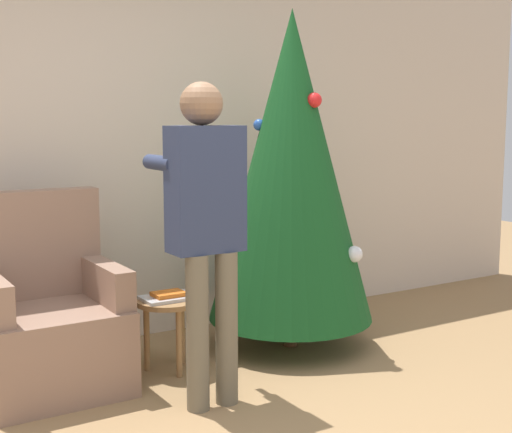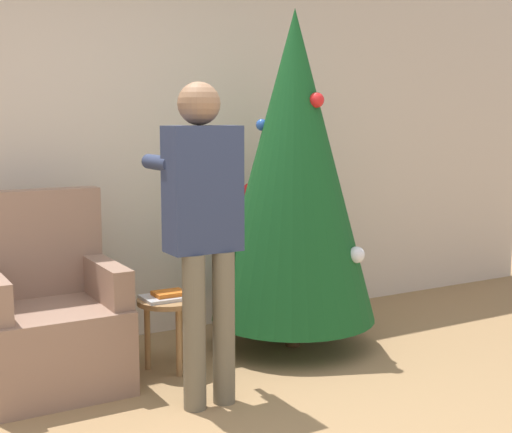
{
  "view_description": "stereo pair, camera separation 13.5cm",
  "coord_description": "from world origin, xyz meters",
  "px_view_note": "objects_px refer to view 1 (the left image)",
  "views": [
    {
      "loc": [
        -1.61,
        -2.34,
        1.52
      ],
      "look_at": [
        0.56,
        1.16,
        0.95
      ],
      "focal_mm": 50.0,
      "sensor_mm": 36.0,
      "label": 1
    },
    {
      "loc": [
        -1.49,
        -2.41,
        1.52
      ],
      "look_at": [
        0.56,
        1.16,
        0.95
      ],
      "focal_mm": 50.0,
      "sensor_mm": 36.0,
      "label": 2
    }
  ],
  "objects_px": {
    "christmas_tree": "(291,167)",
    "person_standing": "(206,215)",
    "armchair": "(48,323)",
    "side_stool": "(169,311)"
  },
  "relations": [
    {
      "from": "side_stool",
      "to": "person_standing",
      "type": "bearing_deg",
      "value": -93.62
    },
    {
      "from": "armchair",
      "to": "side_stool",
      "type": "height_order",
      "value": "armchair"
    },
    {
      "from": "person_standing",
      "to": "side_stool",
      "type": "distance_m",
      "value": 0.86
    },
    {
      "from": "christmas_tree",
      "to": "side_stool",
      "type": "bearing_deg",
      "value": -179.5
    },
    {
      "from": "armchair",
      "to": "person_standing",
      "type": "height_order",
      "value": "person_standing"
    },
    {
      "from": "armchair",
      "to": "person_standing",
      "type": "distance_m",
      "value": 1.14
    },
    {
      "from": "christmas_tree",
      "to": "armchair",
      "type": "xyz_separation_m",
      "value": [
        -1.58,
        0.1,
        -0.83
      ]
    },
    {
      "from": "christmas_tree",
      "to": "person_standing",
      "type": "distance_m",
      "value": 1.1
    },
    {
      "from": "person_standing",
      "to": "armchair",
      "type": "bearing_deg",
      "value": 134.42
    },
    {
      "from": "christmas_tree",
      "to": "person_standing",
      "type": "height_order",
      "value": "christmas_tree"
    }
  ]
}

